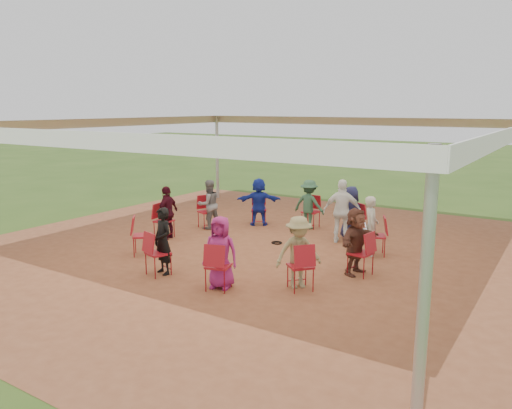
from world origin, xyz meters
The scene contains 27 objects.
ground centered at (0.00, 0.00, 0.00)m, with size 80.00×80.00×0.00m, color #314D18.
dirt_patch centered at (0.00, 0.00, 0.01)m, with size 13.00×13.00×0.00m, color brown.
tent centered at (0.00, 0.00, 2.37)m, with size 10.33×10.33×3.00m.
chair_0 centered at (2.43, 1.10, 0.45)m, with size 0.42×0.44×0.90m, color #A2131E, non-canonical shape.
chair_1 centered at (1.45, 2.24, 0.45)m, with size 0.42×0.44×0.90m, color #A2131E, non-canonical shape.
chair_2 centered at (0.00, 2.67, 0.45)m, with size 0.42×0.44×0.90m, color #A2131E, non-canonical shape.
chair_3 centered at (-1.44, 2.25, 0.45)m, with size 0.42×0.44×0.90m, color #A2131E, non-canonical shape.
chair_4 centered at (-2.42, 1.11, 0.45)m, with size 0.42×0.44×0.90m, color #A2131E, non-canonical shape.
chair_5 centered at (-2.64, -0.38, 0.45)m, with size 0.42×0.44×0.90m, color #A2131E, non-canonical shape.
chair_6 centered at (-2.02, -1.74, 0.45)m, with size 0.42×0.44×0.90m, color #A2131E, non-canonical shape.
chair_7 centered at (-0.76, -2.56, 0.45)m, with size 0.42×0.44×0.90m, color #A2131E, non-canonical shape.
chair_8 centered at (0.75, -2.56, 0.45)m, with size 0.42×0.44×0.90m, color #A2131E, non-canonical shape.
chair_9 centered at (2.01, -1.75, 0.45)m, with size 0.42×0.44×0.90m, color #A2131E, non-canonical shape.
chair_10 centered at (2.64, -0.38, 0.45)m, with size 0.42×0.44×0.90m, color #A2131E, non-canonical shape.
person_seated_0 centered at (2.32, 1.05, 0.68)m, with size 0.49×0.32×1.36m, color #B4AF9F.
person_seated_1 centered at (1.38, 2.14, 0.68)m, with size 0.66×0.37×1.36m, color #1B1D40.
person_seated_2 centered at (0.00, 2.55, 0.68)m, with size 0.88×0.43×1.36m, color #2C543A.
person_seated_3 centered at (-1.37, 2.15, 0.68)m, with size 1.26×0.47×1.36m, color #17299A.
person_seated_4 centered at (-2.32, 1.06, 0.68)m, with size 0.66×0.38×1.36m, color slate.
person_seated_5 centered at (-2.52, -0.36, 0.68)m, with size 0.79×0.41×1.36m, color #390A16.
person_seated_6 centered at (-0.72, -2.44, 0.68)m, with size 0.49×0.32×1.36m, color black.
person_seated_7 centered at (0.71, -2.45, 0.68)m, with size 0.66×0.37×1.36m, color #9C216A.
person_seated_8 centered at (1.92, -1.67, 0.68)m, with size 0.88×0.43×1.36m, color #918859.
person_seated_9 centered at (2.52, -0.37, 0.68)m, with size 1.26×0.47×1.36m, color brown.
standing_person centered at (1.34, 1.70, 0.79)m, with size 0.92×0.47×1.58m, color white.
cable_coil centered at (0.05, 0.74, 0.02)m, with size 0.29×0.29×0.03m.
laptop centered at (2.17, 0.99, 0.64)m, with size 0.36×0.39×0.22m.
Camera 1 is at (6.06, -9.52, 3.31)m, focal length 35.00 mm.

